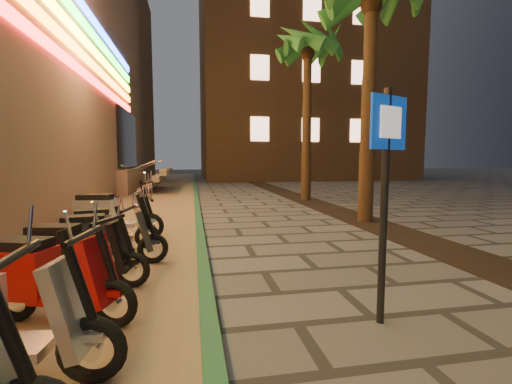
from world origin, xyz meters
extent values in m
cube|color=#8C7251|center=(-2.60, 10.00, 0.01)|extent=(3.40, 60.00, 0.01)
cube|color=#225A35|center=(-0.90, 10.00, 0.05)|extent=(0.18, 60.00, 0.10)
cube|color=black|center=(3.60, 5.00, 0.01)|extent=(1.20, 40.00, 0.02)
cube|color=black|center=(-4.45, 18.00, 2.80)|extent=(0.08, 5.00, 3.00)
cube|color=gray|center=(-6.50, 18.00, 0.60)|extent=(5.00, 6.00, 1.20)
cube|color=#FF1414|center=(-4.45, 6.00, 4.50)|extent=(0.06, 26.00, 0.28)
cube|color=gray|center=(-3.50, 18.00, 0.15)|extent=(0.35, 5.00, 0.30)
cube|color=gray|center=(-3.15, 18.00, 0.45)|extent=(0.35, 5.00, 0.30)
cube|color=gray|center=(-2.80, 18.00, 0.75)|extent=(0.35, 5.00, 0.30)
cube|color=gray|center=(-2.45, 18.00, 1.05)|extent=(0.35, 5.00, 0.30)
cylinder|color=silver|center=(-3.90, 16.00, 1.25)|extent=(2.09, 0.06, 0.81)
cylinder|color=silver|center=(-3.90, 20.00, 1.25)|extent=(2.09, 0.06, 0.81)
cube|color=brown|center=(9.00, 32.00, 12.50)|extent=(18.00, 16.00, 25.00)
cube|color=#FFBB8C|center=(4.00, 23.97, 4.00)|extent=(1.40, 0.06, 1.80)
cube|color=#FFBB8C|center=(8.00, 23.97, 4.00)|extent=(1.40, 0.06, 1.80)
cube|color=#FFBB8C|center=(12.00, 23.97, 4.00)|extent=(1.40, 0.06, 1.80)
cube|color=#FFBB8C|center=(4.00, 23.97, 8.50)|extent=(1.40, 0.06, 1.80)
cube|color=#FFBB8C|center=(8.00, 23.97, 8.50)|extent=(1.40, 0.06, 1.80)
cube|color=#FFBB8C|center=(12.00, 23.97, 8.50)|extent=(1.40, 0.06, 1.80)
cube|color=#FFBB8C|center=(4.00, 23.97, 13.00)|extent=(1.40, 0.06, 1.80)
cube|color=#FFBB8C|center=(8.00, 23.97, 13.00)|extent=(1.40, 0.06, 1.80)
cube|color=#FFBB8C|center=(12.00, 23.97, 13.00)|extent=(1.40, 0.06, 1.80)
cylinder|color=#472D19|center=(3.60, 7.00, 2.85)|extent=(0.40, 0.40, 5.70)
sphere|color=#472D19|center=(3.60, 7.00, 5.70)|extent=(0.56, 0.56, 0.56)
cone|color=#26591B|center=(3.75, 7.87, 6.15)|extent=(2.00, 0.93, 1.52)
cylinder|color=#472D19|center=(3.60, 12.00, 2.98)|extent=(0.40, 0.40, 5.95)
sphere|color=#472D19|center=(3.60, 12.00, 5.95)|extent=(0.56, 0.56, 0.56)
cone|color=#26591B|center=(4.49, 12.00, 6.40)|extent=(0.60, 1.93, 1.52)
cone|color=#26591B|center=(4.28, 12.57, 6.40)|extent=(1.70, 1.86, 1.52)
cone|color=#26591B|center=(3.75, 12.87, 6.40)|extent=(2.00, 0.93, 1.52)
cone|color=#26591B|center=(3.16, 12.77, 6.40)|extent=(1.97, 1.48, 1.52)
cone|color=#26591B|center=(2.77, 12.30, 6.40)|extent=(1.22, 2.02, 1.52)
cone|color=#26591B|center=(2.77, 11.70, 6.40)|extent=(1.22, 2.02, 1.52)
cone|color=#26591B|center=(3.16, 11.23, 6.40)|extent=(1.97, 1.48, 1.52)
cone|color=#26591B|center=(3.75, 11.13, 6.40)|extent=(2.00, 0.93, 1.52)
cone|color=#26591B|center=(4.28, 11.43, 6.40)|extent=(1.70, 1.86, 1.52)
cylinder|color=black|center=(0.86, 1.55, 1.19)|extent=(0.08, 0.08, 2.38)
cube|color=#0D3AB5|center=(0.86, 1.54, 2.05)|extent=(0.49, 0.23, 0.52)
cube|color=white|center=(0.87, 1.51, 2.05)|extent=(0.29, 0.14, 0.31)
cylinder|color=black|center=(-1.99, 0.30, 0.85)|extent=(0.30, 0.09, 0.79)
cylinder|color=black|center=(-1.94, 0.31, 1.20)|extent=(0.07, 0.62, 0.05)
torus|color=black|center=(-1.80, 1.05, 0.26)|extent=(0.54, 0.16, 0.53)
cylinder|color=silver|center=(-1.80, 1.05, 0.26)|extent=(0.15, 0.12, 0.14)
cube|color=silver|center=(-2.38, 1.12, 0.30)|extent=(0.59, 0.41, 0.08)
cube|color=silver|center=(-1.94, 1.07, 0.61)|extent=(0.31, 0.43, 0.71)
cylinder|color=black|center=(-1.87, 1.06, 0.81)|extent=(0.28, 0.10, 0.75)
cylinder|color=black|center=(-1.82, 1.06, 1.14)|extent=(0.11, 0.59, 0.04)
cube|color=silver|center=(-1.80, 1.05, 0.39)|extent=(0.24, 0.17, 0.06)
torus|color=black|center=(-2.88, 2.26, 0.26)|extent=(0.52, 0.25, 0.51)
cylinder|color=silver|center=(-2.88, 2.26, 0.26)|extent=(0.16, 0.14, 0.14)
torus|color=black|center=(-1.84, 1.93, 0.26)|extent=(0.52, 0.25, 0.51)
cylinder|color=silver|center=(-1.84, 1.93, 0.26)|extent=(0.16, 0.14, 0.14)
cube|color=#9B0E10|center=(-2.37, 2.10, 0.29)|extent=(0.62, 0.48, 0.08)
cube|color=#9B0E10|center=(-2.81, 2.24, 0.54)|extent=(0.77, 0.57, 0.49)
cube|color=black|center=(-2.81, 2.24, 0.82)|extent=(0.68, 0.48, 0.12)
cube|color=#9B0E10|center=(-1.97, 1.97, 0.59)|extent=(0.37, 0.45, 0.69)
cylinder|color=black|center=(-1.90, 1.95, 0.78)|extent=(0.28, 0.15, 0.73)
cylinder|color=black|center=(-1.86, 1.93, 1.10)|extent=(0.22, 0.55, 0.04)
cube|color=#9B0E10|center=(-1.84, 1.93, 0.37)|extent=(0.25, 0.20, 0.06)
torus|color=black|center=(-2.89, 3.19, 0.24)|extent=(0.50, 0.16, 0.49)
cylinder|color=silver|center=(-2.89, 3.19, 0.24)|extent=(0.14, 0.11, 0.13)
torus|color=black|center=(-1.85, 3.03, 0.24)|extent=(0.50, 0.16, 0.49)
cylinder|color=silver|center=(-1.85, 3.03, 0.24)|extent=(0.14, 0.11, 0.13)
cube|color=black|center=(-2.38, 3.11, 0.28)|extent=(0.56, 0.39, 0.08)
cube|color=black|center=(-2.81, 3.18, 0.52)|extent=(0.70, 0.45, 0.47)
cube|color=black|center=(-2.81, 3.18, 0.79)|extent=(0.62, 0.38, 0.11)
cube|color=black|center=(-1.98, 3.05, 0.56)|extent=(0.30, 0.41, 0.66)
cylinder|color=black|center=(-1.91, 3.04, 0.75)|extent=(0.26, 0.10, 0.69)
cylinder|color=black|center=(-1.87, 3.04, 1.05)|extent=(0.12, 0.54, 0.04)
cube|color=black|center=(-1.85, 3.03, 0.36)|extent=(0.22, 0.16, 0.06)
torus|color=black|center=(-2.73, 3.85, 0.25)|extent=(0.50, 0.20, 0.50)
cylinder|color=silver|center=(-2.73, 3.85, 0.25)|extent=(0.15, 0.12, 0.13)
torus|color=black|center=(-1.69, 4.08, 0.25)|extent=(0.50, 0.20, 0.50)
cylinder|color=silver|center=(-1.69, 4.08, 0.25)|extent=(0.15, 0.12, 0.13)
cube|color=#232628|center=(-2.22, 3.96, 0.29)|extent=(0.58, 0.43, 0.08)
cube|color=#232628|center=(-2.66, 3.87, 0.52)|extent=(0.73, 0.50, 0.48)
cube|color=black|center=(-2.66, 3.87, 0.80)|extent=(0.64, 0.42, 0.11)
cube|color=#232628|center=(-1.82, 4.05, 0.57)|extent=(0.33, 0.43, 0.67)
cylinder|color=black|center=(-1.76, 4.06, 0.76)|extent=(0.27, 0.12, 0.71)
cylinder|color=black|center=(-1.71, 4.07, 1.07)|extent=(0.16, 0.55, 0.04)
cube|color=#232628|center=(-1.69, 4.08, 0.36)|extent=(0.23, 0.17, 0.06)
torus|color=black|center=(-2.88, 4.87, 0.23)|extent=(0.47, 0.21, 0.47)
cylinder|color=silver|center=(-2.88, 4.87, 0.23)|extent=(0.14, 0.12, 0.13)
torus|color=black|center=(-1.91, 5.13, 0.23)|extent=(0.47, 0.21, 0.47)
cylinder|color=silver|center=(-1.91, 5.13, 0.23)|extent=(0.14, 0.12, 0.13)
cube|color=#9E9EA5|center=(-2.41, 5.00, 0.27)|extent=(0.56, 0.42, 0.07)
cube|color=#9E9EA5|center=(-2.82, 4.89, 0.49)|extent=(0.70, 0.49, 0.45)
cube|color=black|center=(-2.82, 4.89, 0.75)|extent=(0.61, 0.42, 0.11)
cube|color=#9E9EA5|center=(-2.03, 5.10, 0.54)|extent=(0.32, 0.41, 0.63)
cylinder|color=black|center=(-1.97, 5.11, 0.72)|extent=(0.25, 0.12, 0.66)
cylinder|color=black|center=(-1.93, 5.12, 1.01)|extent=(0.17, 0.51, 0.04)
cube|color=#9E9EA5|center=(-1.91, 5.13, 0.34)|extent=(0.22, 0.17, 0.05)
torus|color=black|center=(-3.13, 6.04, 0.28)|extent=(0.57, 0.17, 0.56)
cylinder|color=silver|center=(-3.13, 6.04, 0.28)|extent=(0.16, 0.12, 0.15)
torus|color=black|center=(-1.93, 5.90, 0.28)|extent=(0.57, 0.17, 0.56)
cylinder|color=silver|center=(-1.93, 5.90, 0.28)|extent=(0.16, 0.12, 0.15)
cube|color=silver|center=(-2.54, 5.98, 0.32)|extent=(0.63, 0.43, 0.09)
cube|color=silver|center=(-3.05, 6.03, 0.59)|extent=(0.80, 0.49, 0.54)
cube|color=black|center=(-3.05, 6.03, 0.91)|extent=(0.70, 0.42, 0.13)
cube|color=silver|center=(-2.08, 5.92, 0.65)|extent=(0.34, 0.46, 0.76)
cylinder|color=black|center=(-2.01, 5.91, 0.86)|extent=(0.30, 0.11, 0.80)
cylinder|color=black|center=(-1.95, 5.91, 1.21)|extent=(0.12, 0.63, 0.05)
cube|color=silver|center=(-1.93, 5.90, 0.41)|extent=(0.25, 0.18, 0.06)
camera|label=1|loc=(-1.04, -1.57, 1.68)|focal=24.00mm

